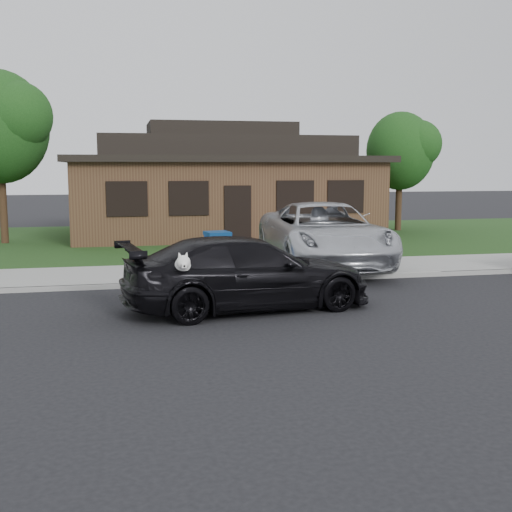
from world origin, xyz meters
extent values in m
plane|color=black|center=(0.00, 0.00, 0.00)|extent=(120.00, 120.00, 0.00)
cube|color=gray|center=(0.00, 5.00, 0.06)|extent=(60.00, 3.00, 0.12)
cube|color=gray|center=(0.00, 3.50, 0.06)|extent=(60.00, 0.12, 0.12)
cube|color=#193814|center=(0.00, 13.00, 0.07)|extent=(60.00, 13.00, 0.13)
cube|color=gray|center=(6.00, 10.00, 0.07)|extent=(4.50, 13.00, 0.14)
imported|color=black|center=(2.29, 0.62, 0.76)|extent=(5.50, 2.90, 1.52)
ellipsoid|color=white|center=(0.84, -0.30, 1.10)|extent=(0.34, 0.40, 0.30)
sphere|color=white|center=(0.84, -0.53, 1.20)|extent=(0.26, 0.26, 0.26)
cube|color=white|center=(0.84, -0.65, 1.16)|extent=(0.09, 0.12, 0.08)
sphere|color=black|center=(0.84, -0.71, 1.16)|extent=(0.04, 0.04, 0.04)
cone|color=white|center=(0.78, -0.48, 1.34)|extent=(0.11, 0.11, 0.14)
cone|color=white|center=(0.91, -0.48, 1.34)|extent=(0.11, 0.11, 0.14)
imported|color=silver|center=(5.52, 5.43, 1.03)|extent=(3.31, 6.59, 1.79)
cube|color=#0D3A99|center=(2.34, 5.12, 0.60)|extent=(0.68, 0.68, 0.96)
cube|color=navy|center=(2.34, 5.12, 1.13)|extent=(0.74, 0.74, 0.11)
cylinder|color=black|center=(2.13, 4.83, 0.19)|extent=(0.08, 0.16, 0.15)
cylinder|color=black|center=(2.56, 4.83, 0.19)|extent=(0.08, 0.16, 0.15)
cube|color=#422B1C|center=(4.00, 15.00, 1.63)|extent=(12.00, 8.00, 3.00)
cube|color=black|center=(4.00, 15.00, 3.25)|extent=(12.60, 8.60, 0.25)
cube|color=black|center=(4.00, 15.00, 3.78)|extent=(10.00, 6.50, 0.80)
cube|color=black|center=(4.00, 15.00, 4.48)|extent=(6.00, 3.50, 0.60)
cube|color=black|center=(4.00, 10.97, 1.23)|extent=(1.00, 0.06, 2.10)
cube|color=black|center=(0.00, 10.97, 1.83)|extent=(1.30, 0.05, 1.10)
cube|color=black|center=(2.20, 10.97, 1.83)|extent=(1.30, 0.05, 1.10)
cube|color=black|center=(6.20, 10.97, 1.83)|extent=(1.30, 0.05, 1.10)
cube|color=black|center=(8.20, 10.97, 1.83)|extent=(1.30, 0.05, 1.10)
cylinder|color=#332114|center=(-4.50, 13.00, 1.37)|extent=(0.28, 0.28, 2.48)
sphere|color=#26591E|center=(-3.78, 12.46, 4.77)|extent=(2.52, 2.52, 2.52)
cylinder|color=#332114|center=(12.00, 14.50, 1.14)|extent=(0.28, 0.28, 2.03)
ellipsoid|color=#143811|center=(12.00, 14.50, 3.65)|extent=(3.00, 3.00, 3.45)
sphere|color=#26591E|center=(12.60, 14.05, 3.95)|extent=(2.10, 2.10, 2.10)
camera|label=1|loc=(-0.31, -12.31, 2.95)|focal=45.00mm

